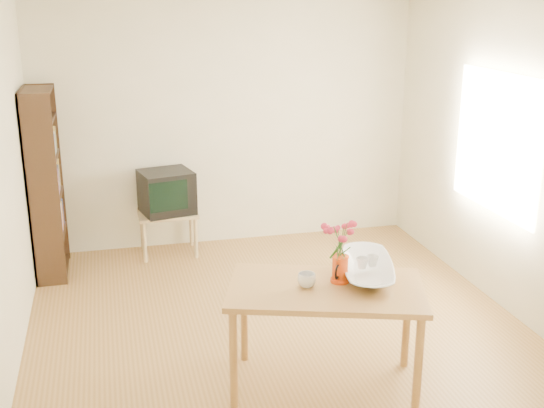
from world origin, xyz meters
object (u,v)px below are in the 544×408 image
object	(u,v)px
pitcher	(340,270)
bowl	(369,240)
television	(166,191)
table	(326,299)
mug	(307,280)

from	to	relation	value
pitcher	bowl	size ratio (longest dim) A/B	0.36
television	bowl	bearing A→B (deg)	-79.09
table	mug	distance (m)	0.19
mug	bowl	bearing A→B (deg)	-159.07
table	pitcher	distance (m)	0.22
table	television	world-z (taller)	television
bowl	mug	bearing A→B (deg)	-167.00
pitcher	television	distance (m)	2.89
bowl	pitcher	bearing A→B (deg)	-160.40
mug	television	distance (m)	2.85
table	bowl	world-z (taller)	bowl
table	bowl	xyz separation A→B (m)	(0.35, 0.14, 0.34)
table	pitcher	xyz separation A→B (m)	(0.11, 0.06, 0.18)
pitcher	television	size ratio (longest dim) A/B	0.33
mug	bowl	size ratio (longest dim) A/B	0.23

